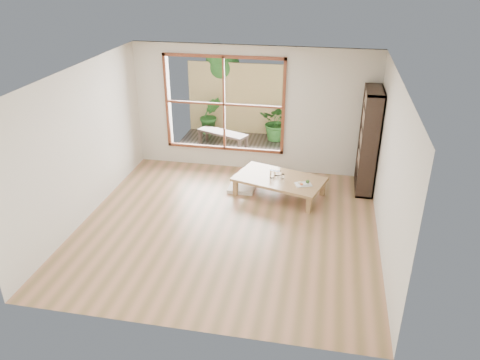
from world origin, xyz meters
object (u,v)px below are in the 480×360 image
(low_table, at_px, (279,180))
(garden_bench, at_px, (223,134))
(bookshelf, at_px, (369,141))
(food_tray, at_px, (304,184))

(low_table, distance_m, garden_bench, 2.66)
(bookshelf, xyz_separation_m, garden_bench, (-3.20, 1.52, -0.65))
(bookshelf, distance_m, food_tray, 1.51)
(low_table, bearing_deg, garden_bench, 143.56)
(bookshelf, bearing_deg, garden_bench, 154.55)
(low_table, height_order, bookshelf, bookshelf)
(bookshelf, bearing_deg, low_table, -159.45)
(low_table, relative_size, bookshelf, 0.92)
(low_table, bearing_deg, food_tray, -5.87)
(garden_bench, bearing_deg, food_tray, -25.44)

